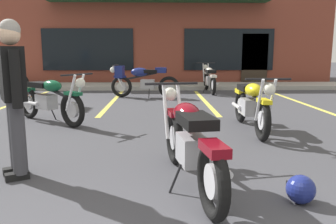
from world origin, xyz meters
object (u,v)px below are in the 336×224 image
Objects in this scene: motorcycle_red_sportbike at (49,99)px; helmet_on_pavement at (301,189)px; motorcycle_black_cruiser at (141,80)px; motorcycle_green_cafe_racer at (209,79)px; traffic_cone at (24,89)px; motorcycle_foreground_classic at (189,141)px; motorcycle_blue_standard at (251,104)px; person_in_shorts_foreground at (13,90)px.

motorcycle_red_sportbike is 4.97m from helmet_on_pavement.
motorcycle_red_sportbike is 0.84× the size of motorcycle_black_cruiser.
motorcycle_green_cafe_racer is 8.10× the size of helmet_on_pavement.
helmet_on_pavement is at bearing -54.04° from traffic_cone.
motorcycle_foreground_classic is 8.07× the size of helmet_on_pavement.
motorcycle_foreground_classic and motorcycle_red_sportbike have the same top height.
motorcycle_red_sportbike is (-2.40, 3.18, 0.00)m from motorcycle_foreground_classic.
traffic_cone is at bearing 117.74° from motorcycle_red_sportbike.
traffic_cone is at bearing 122.34° from motorcycle_foreground_classic.
motorcycle_blue_standard is at bearing -38.30° from traffic_cone.
traffic_cone is (-5.28, 7.28, 0.13)m from helmet_on_pavement.
motorcycle_blue_standard is 3.79m from person_in_shorts_foreground.
traffic_cone is (-4.32, 6.82, -0.20)m from motorcycle_foreground_classic.
motorcycle_red_sportbike reaches higher than helmet_on_pavement.
motorcycle_green_cafe_racer is at bearing 80.22° from motorcycle_foreground_classic.
helmet_on_pavement is 8.99m from traffic_cone.
motorcycle_red_sportbike and motorcycle_green_cafe_racer have the same top height.
motorcycle_blue_standard is 7.12m from traffic_cone.
motorcycle_foreground_classic is 1.19× the size of motorcycle_red_sportbike.
person_in_shorts_foreground is (-1.00, -6.57, 0.42)m from motorcycle_black_cruiser.
motorcycle_foreground_classic is at bearing -8.78° from person_in_shorts_foreground.
motorcycle_black_cruiser reaches higher than traffic_cone.
motorcycle_black_cruiser is 6.66m from person_in_shorts_foreground.
motorcycle_green_cafe_racer is 3.97× the size of traffic_cone.
motorcycle_red_sportbike and motorcycle_blue_standard have the same top height.
person_in_shorts_foreground is 6.44× the size of helmet_on_pavement.
helmet_on_pavement is (3.36, -3.64, -0.33)m from motorcycle_red_sportbike.
motorcycle_blue_standard reaches higher than traffic_cone.
motorcycle_green_cafe_racer is (2.23, 1.24, -0.07)m from motorcycle_black_cruiser.
helmet_on_pavement is at bearing -25.58° from motorcycle_foreground_classic.
motorcycle_black_cruiser reaches higher than helmet_on_pavement.
helmet_on_pavement is at bearing -47.22° from motorcycle_red_sportbike.
traffic_cone reaches higher than helmet_on_pavement.
motorcycle_foreground_classic reaches higher than helmet_on_pavement.
traffic_cone is at bearing 125.96° from helmet_on_pavement.
motorcycle_black_cruiser is 3.97× the size of traffic_cone.
motorcycle_red_sportbike is 3.75m from motorcycle_blue_standard.
person_in_shorts_foreground is (0.57, -2.89, 0.49)m from motorcycle_red_sportbike.
person_in_shorts_foreground is at bearing -69.18° from traffic_cone.
helmet_on_pavement is (-0.43, -8.55, -0.33)m from motorcycle_green_cafe_racer.
motorcycle_green_cafe_racer reaches higher than helmet_on_pavement.
motorcycle_foreground_classic reaches higher than traffic_cone.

